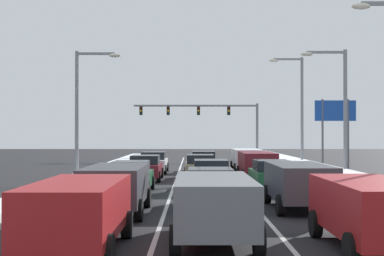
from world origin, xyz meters
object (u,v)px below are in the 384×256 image
(sedan_green_right_lane_third, at_px, (270,175))
(sedan_black_center_lane_fifth, at_px, (202,161))
(suv_charcoal_right_lane_second, at_px, (297,182))
(roadside_sign_right, at_px, (334,118))
(sedan_silver_center_lane_third, at_px, (209,174))
(suv_red_left_lane_nearest, at_px, (77,209))
(sedan_green_left_lane_third, at_px, (130,177))
(suv_white_right_lane_fifth, at_px, (246,158))
(suv_maroon_right_lane_fourth, at_px, (256,163))
(suv_charcoal_left_lane_second, at_px, (115,185))
(street_lamp_right_mid, at_px, (337,102))
(suv_gray_center_lane_nearest, at_px, (213,203))
(sedan_tan_center_lane_fourth, at_px, (199,167))
(suv_red_right_lane_nearest, at_px, (370,208))
(sedan_maroon_left_lane_fourth, at_px, (144,168))
(street_lamp_right_far, at_px, (296,103))
(street_lamp_left_mid, at_px, (82,103))
(sedan_navy_center_lane_second, at_px, (209,188))
(traffic_light_gantry, at_px, (209,115))
(sedan_white_left_lane_fifth, at_px, (152,162))

(sedan_green_right_lane_third, relative_size, sedan_black_center_lane_fifth, 1.00)
(suv_charcoal_right_lane_second, relative_size, roadside_sign_right, 0.89)
(sedan_silver_center_lane_third, distance_m, suv_red_left_lane_nearest, 14.95)
(sedan_green_left_lane_third, bearing_deg, suv_white_right_lane_fifth, 63.62)
(suv_maroon_right_lane_fourth, distance_m, sedan_black_center_lane_fifth, 7.56)
(suv_charcoal_right_lane_second, xyz_separation_m, sedan_green_right_lane_third, (-0.07, 6.72, -0.25))
(suv_charcoal_left_lane_second, distance_m, street_lamp_right_mid, 16.81)
(sedan_black_center_lane_fifth, bearing_deg, sedan_green_left_lane_third, -104.57)
(suv_red_left_lane_nearest, height_order, suv_charcoal_left_lane_second, same)
(sedan_green_right_lane_third, height_order, suv_white_right_lane_fifth, suv_white_right_lane_fifth)
(sedan_silver_center_lane_third, distance_m, roadside_sign_right, 18.76)
(suv_gray_center_lane_nearest, bearing_deg, sedan_tan_center_lane_fourth, 90.16)
(suv_red_right_lane_nearest, distance_m, suv_maroon_right_lane_fourth, 20.53)
(suv_red_right_lane_nearest, relative_size, suv_charcoal_left_lane_second, 1.00)
(suv_white_right_lane_fifth, distance_m, sedan_silver_center_lane_third, 12.96)
(suv_charcoal_right_lane_second, height_order, roadside_sign_right, roadside_sign_right)
(sedan_silver_center_lane_third, height_order, sedan_green_left_lane_third, same)
(sedan_maroon_left_lane_fourth, bearing_deg, suv_gray_center_lane_nearest, -79.92)
(sedan_silver_center_lane_third, bearing_deg, suv_charcoal_right_lane_second, -66.80)
(street_lamp_right_far, height_order, street_lamp_left_mid, street_lamp_right_far)
(suv_gray_center_lane_nearest, xyz_separation_m, roadside_sign_right, (10.61, 28.73, 3.00))
(sedan_black_center_lane_fifth, xyz_separation_m, suv_charcoal_left_lane_second, (-3.50, -21.32, 0.25))
(suv_gray_center_lane_nearest, bearing_deg, sedan_silver_center_lane_third, 88.42)
(suv_red_left_lane_nearest, bearing_deg, street_lamp_right_far, 69.76)
(sedan_green_right_lane_third, xyz_separation_m, suv_red_left_lane_nearest, (-6.61, -14.13, 0.25))
(street_lamp_right_far, bearing_deg, sedan_navy_center_lane_second, -108.86)
(suv_red_right_lane_nearest, distance_m, sedan_silver_center_lane_third, 14.74)
(sedan_black_center_lane_fifth, height_order, sedan_maroon_left_lane_fourth, same)
(sedan_maroon_left_lane_fourth, distance_m, traffic_light_gantry, 29.37)
(sedan_tan_center_lane_fourth, distance_m, sedan_white_left_lane_fifth, 6.16)
(sedan_maroon_left_lane_fourth, xyz_separation_m, street_lamp_right_far, (10.96, 9.29, 4.41))
(sedan_white_left_lane_fifth, bearing_deg, sedan_green_left_lane_third, -90.64)
(sedan_silver_center_lane_third, height_order, roadside_sign_right, roadside_sign_right)
(suv_maroon_right_lane_fourth, xyz_separation_m, street_lamp_right_mid, (4.40, -2.30, 3.58))
(sedan_green_left_lane_third, bearing_deg, sedan_navy_center_lane_second, -57.28)
(sedan_black_center_lane_fifth, xyz_separation_m, sedan_white_left_lane_fifth, (-3.59, -1.13, 0.00))
(suv_red_right_lane_nearest, distance_m, suv_white_right_lane_fifth, 26.94)
(suv_red_left_lane_nearest, xyz_separation_m, sedan_green_left_lane_third, (-0.19, 13.18, -0.25))
(sedan_black_center_lane_fifth, height_order, sedan_white_left_lane_fifth, same)
(sedan_green_left_lane_third, distance_m, sedan_white_left_lane_fifth, 13.24)
(sedan_green_right_lane_third, distance_m, sedan_silver_center_lane_third, 2.99)
(suv_charcoal_right_lane_second, distance_m, suv_gray_center_lane_nearest, 7.12)
(suv_white_right_lane_fifth, relative_size, suv_gray_center_lane_nearest, 1.00)
(suv_red_right_lane_nearest, height_order, sedan_green_right_lane_third, suv_red_right_lane_nearest)
(sedan_silver_center_lane_third, distance_m, sedan_green_left_lane_third, 4.06)
(suv_charcoal_left_lane_second, bearing_deg, traffic_light_gantry, 83.71)
(suv_white_right_lane_fifth, bearing_deg, sedan_maroon_left_lane_fourth, -134.56)
(suv_charcoal_right_lane_second, relative_size, sedan_silver_center_lane_third, 1.09)
(sedan_green_right_lane_third, relative_size, sedan_silver_center_lane_third, 1.00)
(sedan_green_right_lane_third, relative_size, suv_maroon_right_lane_fourth, 0.92)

